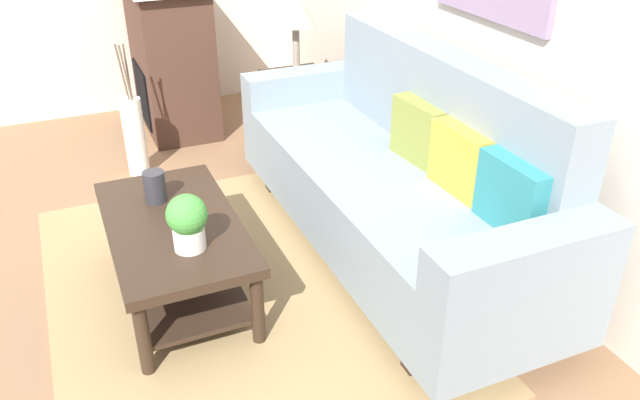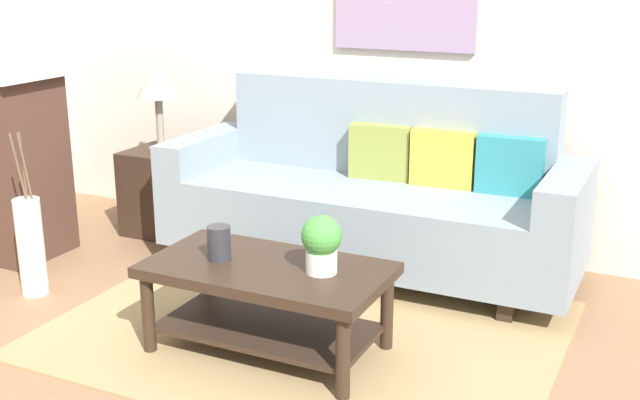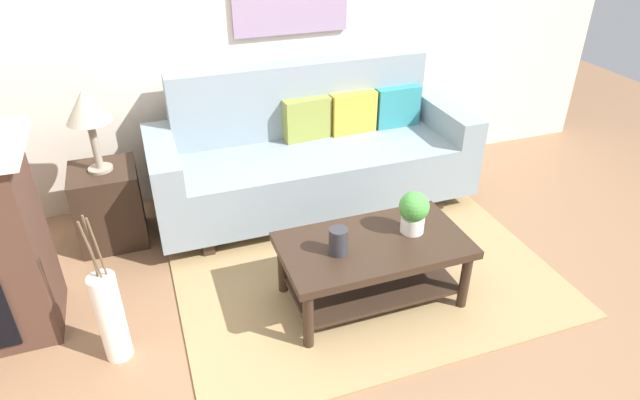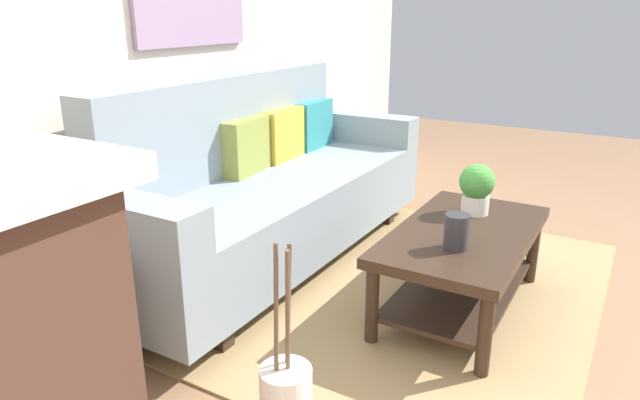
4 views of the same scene
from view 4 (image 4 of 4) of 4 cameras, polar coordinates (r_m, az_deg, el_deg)
ground_plane at (r=3.00m, az=18.19°, el=-10.98°), size 9.69×9.69×0.00m
wall_back at (r=3.54m, az=-13.12°, el=16.80°), size 5.69×0.10×2.70m
area_rug at (r=3.11m, az=9.13°, el=-8.97°), size 2.40×1.82×0.01m
couch at (r=3.33m, az=-5.58°, el=0.99°), size 2.39×0.84×1.08m
throw_pillow_olive at (r=3.34m, az=-7.46°, el=5.39°), size 0.37×0.15×0.32m
throw_pillow_mustard at (r=3.64m, az=-3.82°, el=6.60°), size 0.37×0.14×0.32m
throw_pillow_teal at (r=3.95m, az=-0.72°, el=7.61°), size 0.36×0.13×0.32m
coffee_table at (r=2.85m, az=14.14°, el=-5.11°), size 1.10×0.60×0.43m
tabletop_vase at (r=2.56m, az=13.56°, el=-3.10°), size 0.11×0.11×0.16m
potted_plant_tabletop at (r=3.01m, az=15.47°, el=1.24°), size 0.18×0.18×0.26m
side_table at (r=2.46m, az=-27.04°, el=-11.65°), size 0.44×0.44×0.56m
floor_vase_branch_a at (r=1.47m, az=-3.20°, el=-10.53°), size 0.03×0.04×0.36m
floor_vase_branch_b at (r=1.46m, az=-4.44°, el=-10.85°), size 0.02×0.02×0.36m
floor_vase_branch_c at (r=1.44m, az=-3.27°, el=-11.20°), size 0.05×0.04×0.36m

